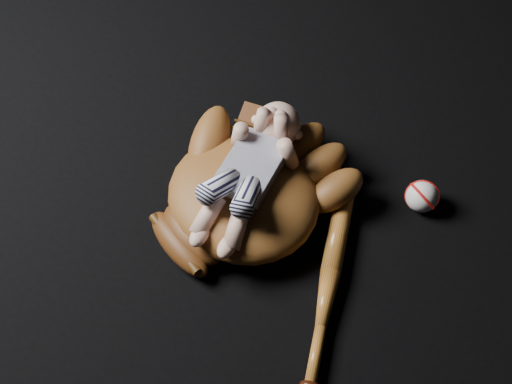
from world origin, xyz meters
The scene contains 4 objects.
baseball_glove centered at (0.05, -0.04, 0.07)m, with size 0.39×0.45×0.14m, color brown, non-canonical shape.
newborn_baby centered at (0.05, -0.04, 0.12)m, with size 0.16×0.35×0.14m, color #D4A088, non-canonical shape.
baseball_bat centered at (0.28, -0.09, 0.02)m, with size 0.04×0.43×0.04m, color #A25E1F, non-canonical shape.
baseball centered at (0.33, 0.18, 0.03)m, with size 0.07×0.07×0.07m, color white.
Camera 1 is at (0.55, -0.69, 1.20)m, focal length 50.00 mm.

